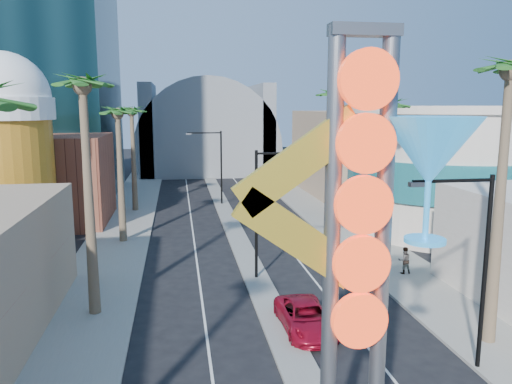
# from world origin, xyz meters

# --- Properties ---
(sidewalk_west) EXTENTS (5.00, 100.00, 0.15)m
(sidewalk_west) POSITION_xyz_m (-9.50, 35.00, 0.07)
(sidewalk_west) COLOR gray
(sidewalk_west) RESTS_ON ground
(sidewalk_east) EXTENTS (5.00, 100.00, 0.15)m
(sidewalk_east) POSITION_xyz_m (9.50, 35.00, 0.07)
(sidewalk_east) COLOR gray
(sidewalk_east) RESTS_ON ground
(median) EXTENTS (1.60, 84.00, 0.15)m
(median) POSITION_xyz_m (0.00, 38.00, 0.07)
(median) COLOR gray
(median) RESTS_ON ground
(brick_filler_west) EXTENTS (10.00, 10.00, 8.00)m
(brick_filler_west) POSITION_xyz_m (-16.00, 38.00, 4.00)
(brick_filler_west) COLOR brown
(brick_filler_west) RESTS_ON ground
(filler_east) EXTENTS (10.00, 20.00, 10.00)m
(filler_east) POSITION_xyz_m (16.00, 48.00, 5.00)
(filler_east) COLOR tan
(filler_east) RESTS_ON ground
(beer_mug) EXTENTS (7.00, 7.00, 14.50)m
(beer_mug) POSITION_xyz_m (-17.00, 30.00, 7.84)
(beer_mug) COLOR #AE6417
(beer_mug) RESTS_ON ground
(turquoise_building) EXTENTS (16.60, 16.60, 10.60)m
(turquoise_building) POSITION_xyz_m (18.00, 30.00, 5.25)
(turquoise_building) COLOR beige
(turquoise_building) RESTS_ON ground
(canopy) EXTENTS (22.00, 16.00, 22.00)m
(canopy) POSITION_xyz_m (0.00, 72.00, 4.31)
(canopy) COLOR slate
(canopy) RESTS_ON ground
(neon_sign) EXTENTS (6.53, 2.60, 12.55)m
(neon_sign) POSITION_xyz_m (0.82, 2.96, 7.31)
(neon_sign) COLOR gray
(neon_sign) RESTS_ON ground
(streetlight_0) EXTENTS (3.79, 0.25, 8.00)m
(streetlight_0) POSITION_xyz_m (0.55, 20.00, 4.88)
(streetlight_0) COLOR black
(streetlight_0) RESTS_ON ground
(streetlight_1) EXTENTS (3.79, 0.25, 8.00)m
(streetlight_1) POSITION_xyz_m (-0.55, 44.00, 4.88)
(streetlight_1) COLOR black
(streetlight_1) RESTS_ON ground
(streetlight_2) EXTENTS (3.45, 0.25, 8.00)m
(streetlight_2) POSITION_xyz_m (6.72, 8.00, 4.83)
(streetlight_2) COLOR black
(streetlight_2) RESTS_ON ground
(palm_1) EXTENTS (2.40, 2.40, 12.70)m
(palm_1) POSITION_xyz_m (-9.00, 16.00, 10.82)
(palm_1) COLOR brown
(palm_1) RESTS_ON ground
(palm_2) EXTENTS (2.40, 2.40, 11.20)m
(palm_2) POSITION_xyz_m (-9.00, 30.00, 9.48)
(palm_2) COLOR brown
(palm_2) RESTS_ON ground
(palm_3) EXTENTS (2.40, 2.40, 11.20)m
(palm_3) POSITION_xyz_m (-9.00, 42.00, 9.48)
(palm_3) COLOR brown
(palm_3) RESTS_ON ground
(palm_5) EXTENTS (2.40, 2.40, 13.20)m
(palm_5) POSITION_xyz_m (9.00, 10.00, 11.27)
(palm_5) COLOR brown
(palm_5) RESTS_ON ground
(palm_6) EXTENTS (2.40, 2.40, 11.70)m
(palm_6) POSITION_xyz_m (9.00, 22.00, 9.93)
(palm_6) COLOR brown
(palm_6) RESTS_ON ground
(palm_7) EXTENTS (2.40, 2.40, 12.70)m
(palm_7) POSITION_xyz_m (9.00, 34.00, 10.82)
(palm_7) COLOR brown
(palm_7) RESTS_ON ground
(red_pickup) EXTENTS (2.37, 4.95, 1.36)m
(red_pickup) POSITION_xyz_m (1.20, 12.54, 0.68)
(red_pickup) COLOR #A30C24
(red_pickup) RESTS_ON ground
(pedestrian_b) EXTENTS (0.83, 0.65, 1.71)m
(pedestrian_b) POSITION_xyz_m (9.32, 19.24, 1.00)
(pedestrian_b) COLOR gray
(pedestrian_b) RESTS_ON sidewalk_east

